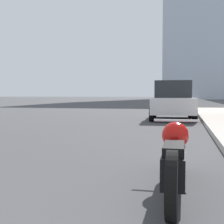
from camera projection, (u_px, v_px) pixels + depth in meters
name	position (u px, v px, depth m)	size (l,w,h in m)	color
sidewalk	(204.00, 104.00, 38.31)	(3.29, 240.00, 0.15)	#B2ADA3
distant_tower	(202.00, 10.00, 87.68)	(20.40, 20.40, 50.14)	silver
motorcycle	(175.00, 157.00, 3.65)	(0.62, 2.38, 0.78)	black
parked_car_white	(173.00, 101.00, 14.14)	(2.10, 4.08, 1.74)	silver
parked_car_yellow	(176.00, 98.00, 24.51)	(1.92, 4.08, 1.73)	gold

